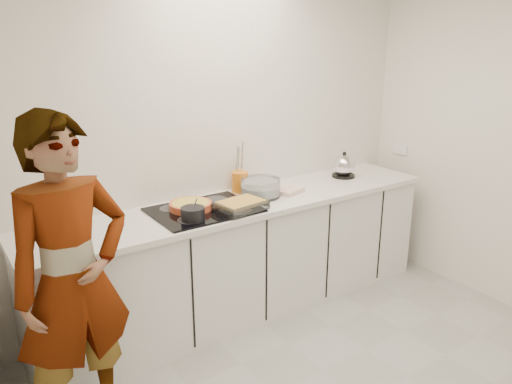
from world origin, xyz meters
TOP-DOWN VIEW (x-y plane):
  - wall_back at (0.00, 1.60)m, footprint 3.60×0.00m
  - base_cabinets at (0.00, 1.28)m, footprint 3.20×0.58m
  - countertop at (0.00, 1.28)m, footprint 3.24×0.64m
  - hob at (-0.35, 1.26)m, footprint 0.72×0.54m
  - tart_dish at (-0.43, 1.31)m, footprint 0.38×0.38m
  - saucepan at (-0.52, 1.11)m, footprint 0.20×0.20m
  - baking_dish at (-0.14, 1.10)m, footprint 0.36×0.28m
  - mixing_bowl at (0.17, 1.30)m, footprint 0.33×0.33m
  - tea_towel at (0.40, 1.25)m, footprint 0.25×0.21m
  - kettle at (1.08, 1.35)m, footprint 0.25×0.25m
  - utensil_crock at (0.10, 1.50)m, footprint 0.14×0.14m
  - cook at (-1.39, 0.76)m, footprint 0.71×0.54m

SIDE VIEW (x-z plane):
  - base_cabinets at x=0.00m, z-range 0.00..0.87m
  - cook at x=-1.39m, z-range 0.00..1.76m
  - countertop at x=0.00m, z-range 0.87..0.91m
  - hob at x=-0.35m, z-range 0.91..0.92m
  - tea_towel at x=0.40m, z-range 0.91..0.95m
  - tart_dish at x=-0.43m, z-range 0.93..0.98m
  - baking_dish at x=-0.14m, z-range 0.93..0.99m
  - saucepan at x=-0.52m, z-range 0.89..1.04m
  - mixing_bowl at x=0.17m, z-range 0.90..1.04m
  - utensil_crock at x=0.10m, z-range 0.91..1.07m
  - kettle at x=1.08m, z-range 0.89..1.12m
  - wall_back at x=0.00m, z-range 0.00..2.60m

